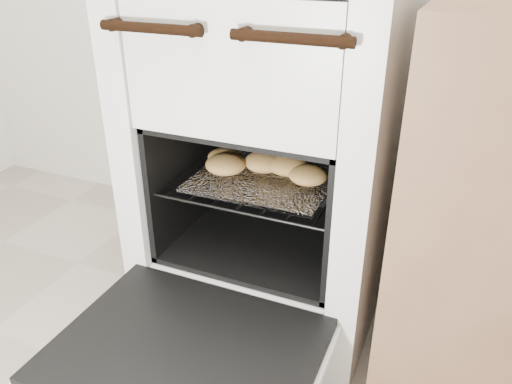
# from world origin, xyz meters

# --- Properties ---
(stove) EXTENTS (0.60, 0.67, 0.92)m
(stove) POSITION_xyz_m (-0.02, 1.17, 0.45)
(stove) COLOR silver
(stove) RESTS_ON ground
(oven_door) EXTENTS (0.54, 0.42, 0.04)m
(oven_door) POSITION_xyz_m (-0.02, 0.66, 0.20)
(oven_door) COLOR black
(oven_door) RESTS_ON stove
(oven_rack) EXTENTS (0.44, 0.42, 0.01)m
(oven_rack) POSITION_xyz_m (-0.02, 1.10, 0.41)
(oven_rack) COLOR black
(oven_rack) RESTS_ON stove
(foil_sheet) EXTENTS (0.34, 0.30, 0.01)m
(foil_sheet) POSITION_xyz_m (-0.02, 1.08, 0.41)
(foil_sheet) COLOR white
(foil_sheet) RESTS_ON oven_rack
(baked_rolls) EXTENTS (0.35, 0.19, 0.05)m
(baked_rolls) POSITION_xyz_m (-0.04, 1.10, 0.44)
(baked_rolls) COLOR tan
(baked_rolls) RESTS_ON foil_sheet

